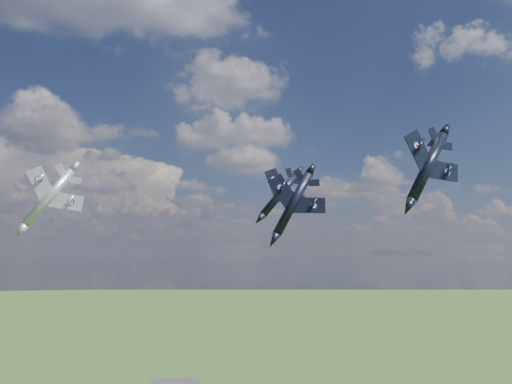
{
  "coord_description": "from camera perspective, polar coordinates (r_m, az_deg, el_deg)",
  "views": [
    {
      "loc": [
        -11.63,
        -59.85,
        73.55
      ],
      "look_at": [
        3.1,
        15.52,
        82.93
      ],
      "focal_mm": 35.0,
      "sensor_mm": 36.0,
      "label": 1
    }
  ],
  "objects": [
    {
      "name": "jet_lead_navy",
      "position": [
        80.25,
        4.26,
        -1.33
      ],
      "size": [
        13.04,
        16.6,
        7.99
      ],
      "primitive_type": null,
      "rotation": [
        0.0,
        0.5,
        -0.13
      ],
      "color": "black"
    },
    {
      "name": "jet_left_silver",
      "position": [
        81.9,
        -22.56,
        -0.57
      ],
      "size": [
        11.69,
        15.5,
        8.49
      ],
      "primitive_type": null,
      "rotation": [
        0.0,
        0.62,
        0.11
      ],
      "color": "gray"
    },
    {
      "name": "jet_high_navy",
      "position": [
        93.31,
        2.78,
        -0.24
      ],
      "size": [
        11.32,
        15.4,
        8.99
      ],
      "primitive_type": null,
      "rotation": [
        0.0,
        0.71,
        0.11
      ],
      "color": "black"
    },
    {
      "name": "jet_right_navy",
      "position": [
        64.24,
        19.04,
        2.74
      ],
      "size": [
        12.44,
        15.43,
        7.65
      ],
      "primitive_type": null,
      "rotation": [
        0.0,
        0.56,
        0.21
      ],
      "color": "black"
    }
  ]
}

